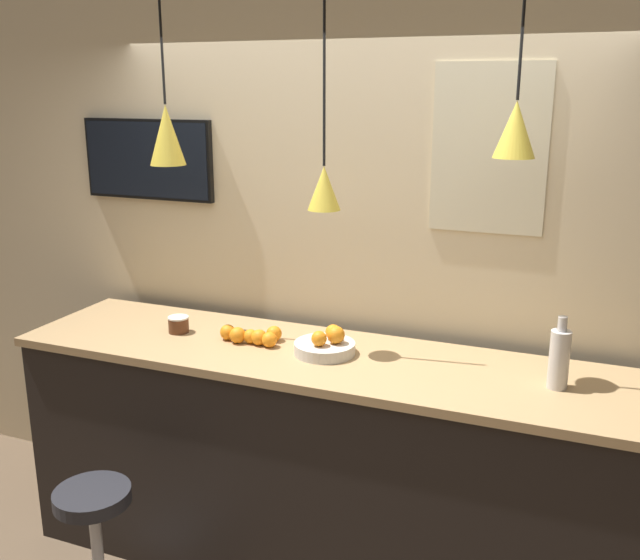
# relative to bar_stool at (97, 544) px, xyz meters

# --- Properties ---
(back_wall) EXTENTS (8.00, 0.06, 2.90)m
(back_wall) POSITION_rel_bar_stool_xyz_m (0.75, 1.19, 1.06)
(back_wall) COLOR beige
(back_wall) RESTS_ON ground_plane
(service_counter) EXTENTS (2.91, 0.72, 1.11)m
(service_counter) POSITION_rel_bar_stool_xyz_m (0.75, 0.72, 0.17)
(service_counter) COLOR black
(service_counter) RESTS_ON ground_plane
(bar_stool) EXTENTS (0.44, 0.44, 0.65)m
(bar_stool) POSITION_rel_bar_stool_xyz_m (0.00, 0.00, 0.00)
(bar_stool) COLOR #B7B7BC
(bar_stool) RESTS_ON ground_plane
(fruit_bowl) EXTENTS (0.28, 0.28, 0.13)m
(fruit_bowl) POSITION_rel_bar_stool_xyz_m (0.77, 0.73, 0.77)
(fruit_bowl) COLOR beige
(fruit_bowl) RESTS_ON service_counter
(orange_pile) EXTENTS (0.30, 0.16, 0.08)m
(orange_pile) POSITION_rel_bar_stool_xyz_m (0.40, 0.73, 0.76)
(orange_pile) COLOR orange
(orange_pile) RESTS_ON service_counter
(juice_bottle) EXTENTS (0.08, 0.08, 0.30)m
(juice_bottle) POSITION_rel_bar_stool_xyz_m (1.77, 0.73, 0.85)
(juice_bottle) COLOR silver
(juice_bottle) RESTS_ON service_counter
(spread_jar) EXTENTS (0.10, 0.10, 0.08)m
(spread_jar) POSITION_rel_bar_stool_xyz_m (-0.01, 0.73, 0.76)
(spread_jar) COLOR #562D19
(spread_jar) RESTS_ON service_counter
(pendant_lamp_left) EXTENTS (0.17, 0.17, 0.87)m
(pendant_lamp_left) POSITION_rel_bar_stool_xyz_m (-0.04, 0.76, 1.69)
(pendant_lamp_left) COLOR black
(pendant_lamp_middle) EXTENTS (0.14, 0.14, 1.04)m
(pendant_lamp_middle) POSITION_rel_bar_stool_xyz_m (0.75, 0.76, 1.49)
(pendant_lamp_middle) COLOR black
(pendant_lamp_right) EXTENTS (0.16, 0.16, 0.78)m
(pendant_lamp_right) POSITION_rel_bar_stool_xyz_m (1.54, 0.76, 1.75)
(pendant_lamp_right) COLOR black
(mounted_tv) EXTENTS (0.78, 0.04, 0.43)m
(mounted_tv) POSITION_rel_bar_stool_xyz_m (-0.42, 1.13, 1.52)
(mounted_tv) COLOR black
(wall_poster) EXTENTS (0.51, 0.01, 0.75)m
(wall_poster) POSITION_rel_bar_stool_xyz_m (1.38, 1.15, 1.63)
(wall_poster) COLOR beige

